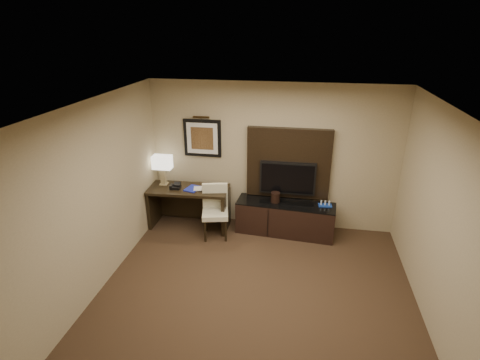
% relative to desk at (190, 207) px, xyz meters
% --- Properties ---
extents(floor, '(4.50, 5.00, 0.01)m').
position_rel_desk_xyz_m(floor, '(1.50, -2.10, -0.40)').
color(floor, '#372518').
rests_on(floor, ground).
extents(ceiling, '(4.50, 5.00, 0.01)m').
position_rel_desk_xyz_m(ceiling, '(1.50, -2.10, 2.31)').
color(ceiling, silver).
rests_on(ceiling, wall_back).
extents(wall_back, '(4.50, 0.01, 2.70)m').
position_rel_desk_xyz_m(wall_back, '(1.50, 0.40, 0.96)').
color(wall_back, tan).
rests_on(wall_back, floor).
extents(wall_left, '(0.01, 5.00, 2.70)m').
position_rel_desk_xyz_m(wall_left, '(-0.75, -2.10, 0.96)').
color(wall_left, tan).
rests_on(wall_left, floor).
extents(wall_right, '(0.01, 5.00, 2.70)m').
position_rel_desk_xyz_m(wall_right, '(3.75, -2.10, 0.96)').
color(wall_right, tan).
rests_on(wall_right, floor).
extents(desk, '(1.50, 0.70, 0.79)m').
position_rel_desk_xyz_m(desk, '(0.00, 0.00, 0.00)').
color(desk, black).
rests_on(desk, floor).
extents(credenza, '(1.80, 0.63, 0.61)m').
position_rel_desk_xyz_m(credenza, '(1.80, 0.05, -0.09)').
color(credenza, black).
rests_on(credenza, floor).
extents(tv_wall_panel, '(1.50, 0.12, 1.30)m').
position_rel_desk_xyz_m(tv_wall_panel, '(1.80, 0.34, 0.88)').
color(tv_wall_panel, black).
rests_on(tv_wall_panel, wall_back).
extents(tv, '(1.00, 0.08, 0.60)m').
position_rel_desk_xyz_m(tv, '(1.80, 0.24, 0.63)').
color(tv, black).
rests_on(tv, tv_wall_panel).
extents(artwork, '(0.70, 0.04, 0.70)m').
position_rel_desk_xyz_m(artwork, '(0.20, 0.38, 1.26)').
color(artwork, black).
rests_on(artwork, wall_back).
extents(picture_light, '(0.04, 0.04, 0.30)m').
position_rel_desk_xyz_m(picture_light, '(0.20, 0.34, 1.66)').
color(picture_light, '#3D2A13').
rests_on(picture_light, wall_back).
extents(desk_chair, '(0.56, 0.61, 0.95)m').
position_rel_desk_xyz_m(desk_chair, '(0.57, -0.30, 0.08)').
color(desk_chair, beige).
rests_on(desk_chair, floor).
extents(table_lamp, '(0.39, 0.24, 0.60)m').
position_rel_desk_xyz_m(table_lamp, '(-0.51, 0.10, 0.70)').
color(table_lamp, tan).
rests_on(table_lamp, desk).
extents(desk_phone, '(0.19, 0.17, 0.09)m').
position_rel_desk_xyz_m(desk_phone, '(-0.23, -0.06, 0.44)').
color(desk_phone, black).
rests_on(desk_phone, desk).
extents(blue_folder, '(0.29, 0.35, 0.02)m').
position_rel_desk_xyz_m(blue_folder, '(0.09, -0.03, 0.40)').
color(blue_folder, '#17239B').
rests_on(blue_folder, desk).
extents(book, '(0.15, 0.05, 0.21)m').
position_rel_desk_xyz_m(book, '(0.11, -0.04, 0.50)').
color(book, '#BCAF93').
rests_on(book, desk).
extents(ice_bucket, '(0.19, 0.19, 0.18)m').
position_rel_desk_xyz_m(ice_bucket, '(1.61, 0.07, 0.31)').
color(ice_bucket, black).
rests_on(ice_bucket, credenza).
extents(minibar_tray, '(0.25, 0.16, 0.08)m').
position_rel_desk_xyz_m(minibar_tray, '(2.49, 0.06, 0.26)').
color(minibar_tray, '#173B9B').
rests_on(minibar_tray, credenza).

